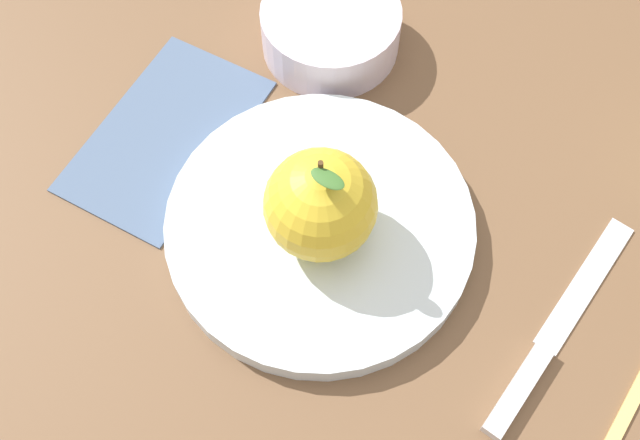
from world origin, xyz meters
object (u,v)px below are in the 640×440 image
at_px(apple, 321,205).
at_px(side_bowl, 331,25).
at_px(linen_napkin, 166,134).
at_px(dinner_plate, 320,225).
at_px(knife, 549,342).

xyz_separation_m(apple, side_bowl, (-0.17, 0.09, -0.03)).
height_order(apple, linen_napkin, apple).
relative_size(apple, linen_napkin, 0.54).
height_order(dinner_plate, side_bowl, side_bowl).
distance_m(apple, linen_napkin, 0.17).
relative_size(dinner_plate, linen_napkin, 1.31).
height_order(side_bowl, linen_napkin, side_bowl).
height_order(dinner_plate, knife, dinner_plate).
bearing_deg(apple, dinner_plate, 157.04).
bearing_deg(linen_napkin, side_bowl, 99.50).
distance_m(dinner_plate, knife, 0.18).
distance_m(dinner_plate, side_bowl, 0.18).
xyz_separation_m(side_bowl, knife, (0.31, 0.02, -0.02)).
height_order(apple, knife, apple).
relative_size(dinner_plate, knife, 1.26).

